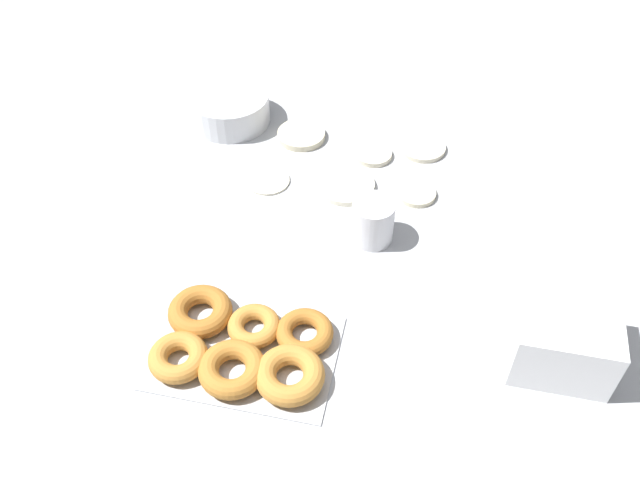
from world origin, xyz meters
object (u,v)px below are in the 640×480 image
object	(u,v)px
pancake_5	(373,154)
container_stack	(563,336)
pancake_3	(416,193)
paper_cup	(373,221)
pancake_1	(423,147)
pancake_2	(301,135)
batter_bowl	(230,108)
donut_tray	(242,348)
pancake_4	(268,180)
pancake_0	(346,185)

from	to	relation	value
pancake_5	container_stack	distance (m)	0.59
pancake_3	paper_cup	world-z (taller)	paper_cup
pancake_1	paper_cup	bearing A→B (deg)	-102.89
pancake_2	batter_bowl	bearing A→B (deg)	170.29
donut_tray	pancake_1	bearing A→B (deg)	69.00
container_stack	donut_tray	bearing A→B (deg)	-168.22
pancake_2	pancake_5	distance (m)	0.17
pancake_3	paper_cup	size ratio (longest dim) A/B	0.91
pancake_3	pancake_1	bearing A→B (deg)	91.42
batter_bowl	paper_cup	distance (m)	0.49
pancake_2	donut_tray	bearing A→B (deg)	-86.18
pancake_4	container_stack	distance (m)	0.67
pancake_4	paper_cup	distance (m)	0.27
pancake_0	pancake_5	bearing A→B (deg)	71.04
pancake_4	container_stack	xyz separation A→B (m)	(0.58, -0.32, 0.05)
pancake_1	pancake_4	bearing A→B (deg)	-150.02
batter_bowl	pancake_5	bearing A→B (deg)	-10.18
pancake_1	pancake_2	xyz separation A→B (m)	(-0.27, -0.02, 0.00)
pancake_0	pancake_4	world-z (taller)	pancake_0
pancake_3	pancake_2	bearing A→B (deg)	153.27
pancake_0	pancake_3	world-z (taller)	pancake_0
pancake_5	container_stack	bearing A→B (deg)	-50.36
container_stack	pancake_5	bearing A→B (deg)	129.64
batter_bowl	pancake_1	bearing A→B (deg)	-1.85
pancake_3	batter_bowl	world-z (taller)	batter_bowl
pancake_3	pancake_5	size ratio (longest dim) A/B	0.98
pancake_5	paper_cup	xyz separation A→B (m)	(0.04, -0.25, 0.04)
pancake_4	pancake_5	distance (m)	0.24
pancake_0	donut_tray	size ratio (longest dim) A/B	0.39
pancake_0	pancake_2	size ratio (longest dim) A/B	1.11
pancake_1	pancake_3	xyz separation A→B (m)	(0.00, -0.15, -0.00)
pancake_3	container_stack	size ratio (longest dim) A/B	0.51
pancake_0	pancake_5	distance (m)	0.12
pancake_2	container_stack	world-z (taller)	container_stack
pancake_5	pancake_4	bearing A→B (deg)	-147.50
pancake_1	container_stack	bearing A→B (deg)	-61.46
pancake_4	donut_tray	size ratio (longest dim) A/B	0.30
donut_tray	batter_bowl	size ratio (longest dim) A/B	1.66
pancake_5	pancake_3	bearing A→B (deg)	-45.00
batter_bowl	container_stack	distance (m)	0.89
pancake_0	container_stack	distance (m)	0.54
pancake_1	pancake_5	xyz separation A→B (m)	(-0.10, -0.05, 0.00)
pancake_1	pancake_4	size ratio (longest dim) A/B	1.11
pancake_1	donut_tray	distance (m)	0.65
pancake_5	donut_tray	distance (m)	0.57
pancake_1	pancake_3	world-z (taller)	same
pancake_1	pancake_3	size ratio (longest dim) A/B	1.27
pancake_2	container_stack	bearing A→B (deg)	-41.71
pancake_0	donut_tray	bearing A→B (deg)	-101.48
paper_cup	batter_bowl	bearing A→B (deg)	141.00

